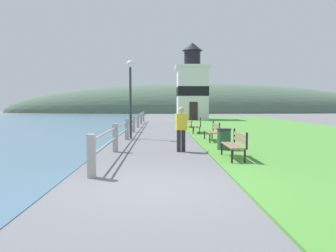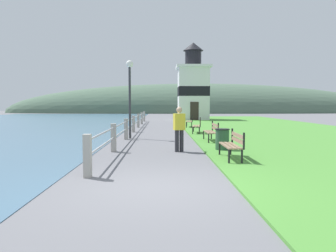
# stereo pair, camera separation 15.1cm
# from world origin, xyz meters

# --- Properties ---
(ground_plane) EXTENTS (160.00, 160.00, 0.00)m
(ground_plane) POSITION_xyz_m (0.00, 0.00, 0.00)
(ground_plane) COLOR slate
(grass_verge) EXTENTS (12.00, 46.54, 0.06)m
(grass_verge) POSITION_xyz_m (7.70, 15.51, 0.03)
(grass_verge) COLOR #4C8E38
(grass_verge) RESTS_ON ground_plane
(seawall_railing) EXTENTS (0.18, 25.55, 1.04)m
(seawall_railing) POSITION_xyz_m (-1.60, 13.69, 0.60)
(seawall_railing) COLOR #A8A399
(seawall_railing) RESTS_ON ground_plane
(park_bench_near) EXTENTS (0.48, 1.64, 0.94)m
(park_bench_near) POSITION_xyz_m (2.37, 3.28, 0.54)
(park_bench_near) COLOR #846B51
(park_bench_near) RESTS_ON ground_plane
(park_bench_midway) EXTENTS (0.47, 1.70, 0.94)m
(park_bench_midway) POSITION_xyz_m (2.49, 8.22, 0.54)
(park_bench_midway) COLOR #846B51
(park_bench_midway) RESTS_ON ground_plane
(park_bench_far) EXTENTS (0.68, 1.74, 0.94)m
(park_bench_far) POSITION_xyz_m (2.29, 12.42, 0.54)
(park_bench_far) COLOR #846B51
(park_bench_far) RESTS_ON ground_plane
(park_bench_by_lighthouse) EXTENTS (0.63, 1.74, 0.94)m
(park_bench_by_lighthouse) POSITION_xyz_m (2.30, 17.53, 0.54)
(park_bench_by_lighthouse) COLOR #846B51
(park_bench_by_lighthouse) RESTS_ON ground_plane
(lighthouse) EXTENTS (3.77, 3.77, 8.55)m
(lighthouse) POSITION_xyz_m (3.66, 29.78, 3.55)
(lighthouse) COLOR white
(lighthouse) RESTS_ON ground_plane
(person_strolling) EXTENTS (0.45, 0.33, 1.65)m
(person_strolling) POSITION_xyz_m (0.81, 5.19, 0.89)
(person_strolling) COLOR #28282D
(person_strolling) RESTS_ON ground_plane
(trash_bin) EXTENTS (0.54, 0.54, 0.84)m
(trash_bin) POSITION_xyz_m (2.41, 5.30, 0.42)
(trash_bin) COLOR #2D5138
(trash_bin) RESTS_ON ground_plane
(lamp_post) EXTENTS (0.36, 0.36, 3.96)m
(lamp_post) POSITION_xyz_m (-1.45, 9.95, 2.74)
(lamp_post) COLOR #333338
(lamp_post) RESTS_ON ground_plane
(distant_hillside) EXTENTS (80.00, 16.00, 12.00)m
(distant_hillside) POSITION_xyz_m (8.00, 61.03, 0.00)
(distant_hillside) COLOR #4C6651
(distant_hillside) RESTS_ON ground_plane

